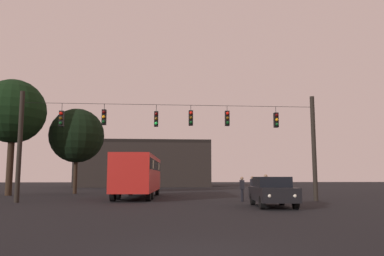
# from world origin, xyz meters

# --- Properties ---
(ground_plane) EXTENTS (168.00, 168.00, 0.00)m
(ground_plane) POSITION_xyz_m (0.00, 24.50, 0.00)
(ground_plane) COLOR black
(ground_plane) RESTS_ON ground
(overhead_signal_span) EXTENTS (18.61, 0.44, 6.74)m
(overhead_signal_span) POSITION_xyz_m (-0.03, 16.16, 4.05)
(overhead_signal_span) COLOR black
(overhead_signal_span) RESTS_ON ground
(city_bus) EXTENTS (3.18, 11.13, 3.00)m
(city_bus) POSITION_xyz_m (-2.25, 20.99, 1.87)
(city_bus) COLOR #B21E19
(city_bus) RESTS_ON ground
(car_near_right) EXTENTS (2.16, 4.45, 1.52)m
(car_near_right) POSITION_xyz_m (5.00, 11.63, 0.80)
(car_near_right) COLOR black
(car_near_right) RESTS_ON ground
(car_far_left) EXTENTS (2.11, 4.44, 1.52)m
(car_far_left) POSITION_xyz_m (-3.85, 37.15, 0.80)
(car_far_left) COLOR #511919
(car_far_left) RESTS_ON ground
(pedestrian_crossing_left) EXTENTS (0.25, 0.37, 1.57)m
(pedestrian_crossing_left) POSITION_xyz_m (6.13, 20.48, 0.88)
(pedestrian_crossing_left) COLOR black
(pedestrian_crossing_left) RESTS_ON ground
(pedestrian_crossing_center) EXTENTS (0.25, 0.36, 1.53)m
(pedestrian_crossing_center) POSITION_xyz_m (4.42, 16.14, 0.85)
(pedestrian_crossing_center) COLOR black
(pedestrian_crossing_center) RESTS_ON ground
(pedestrian_crossing_right) EXTENTS (0.34, 0.42, 1.68)m
(pedestrian_crossing_right) POSITION_xyz_m (6.11, 16.73, 0.95)
(pedestrian_crossing_right) COLOR black
(pedestrian_crossing_right) RESTS_ON ground
(corner_building) EXTENTS (20.20, 11.36, 7.09)m
(corner_building) POSITION_xyz_m (-3.15, 54.63, 3.54)
(corner_building) COLOR black
(corner_building) RESTS_ON ground
(tree_left_silhouette) EXTENTS (5.39, 5.39, 9.72)m
(tree_left_silhouette) POSITION_xyz_m (-13.09, 25.36, 6.98)
(tree_left_silhouette) COLOR #2D2116
(tree_left_silhouette) RESTS_ON ground
(tree_behind_building) EXTENTS (4.99, 4.99, 7.81)m
(tree_behind_building) POSITION_xyz_m (-8.37, 28.28, 5.30)
(tree_behind_building) COLOR #2D2116
(tree_behind_building) RESTS_ON ground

